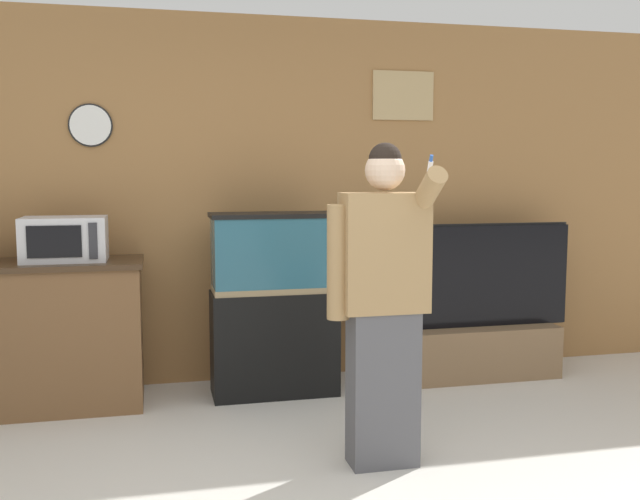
{
  "coord_description": "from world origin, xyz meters",
  "views": [
    {
      "loc": [
        -0.72,
        -2.63,
        1.51
      ],
      "look_at": [
        0.22,
        1.42,
        1.05
      ],
      "focal_mm": 40.0,
      "sensor_mm": 36.0,
      "label": 1
    }
  ],
  "objects_px": {
    "counter_island": "(43,335)",
    "tv_on_stand": "(470,333)",
    "person_standing": "(382,300)",
    "aquarium_on_stand": "(274,304)",
    "microwave": "(65,239)"
  },
  "relations": [
    {
      "from": "microwave",
      "to": "aquarium_on_stand",
      "type": "relative_size",
      "value": 0.41
    },
    {
      "from": "microwave",
      "to": "tv_on_stand",
      "type": "xyz_separation_m",
      "value": [
        2.79,
        0.03,
        -0.76
      ]
    },
    {
      "from": "counter_island",
      "to": "tv_on_stand",
      "type": "height_order",
      "value": "tv_on_stand"
    },
    {
      "from": "microwave",
      "to": "aquarium_on_stand",
      "type": "distance_m",
      "value": 1.41
    },
    {
      "from": "counter_island",
      "to": "tv_on_stand",
      "type": "bearing_deg",
      "value": 0.55
    },
    {
      "from": "aquarium_on_stand",
      "to": "tv_on_stand",
      "type": "relative_size",
      "value": 0.8
    },
    {
      "from": "aquarium_on_stand",
      "to": "tv_on_stand",
      "type": "bearing_deg",
      "value": 2.28
    },
    {
      "from": "counter_island",
      "to": "aquarium_on_stand",
      "type": "relative_size",
      "value": 1.01
    },
    {
      "from": "person_standing",
      "to": "microwave",
      "type": "bearing_deg",
      "value": 141.57
    },
    {
      "from": "tv_on_stand",
      "to": "person_standing",
      "type": "distance_m",
      "value": 1.84
    },
    {
      "from": "counter_island",
      "to": "aquarium_on_stand",
      "type": "xyz_separation_m",
      "value": [
        1.48,
        -0.03,
        0.14
      ]
    },
    {
      "from": "aquarium_on_stand",
      "to": "person_standing",
      "type": "bearing_deg",
      "value": -75.26
    },
    {
      "from": "microwave",
      "to": "person_standing",
      "type": "bearing_deg",
      "value": -38.43
    },
    {
      "from": "tv_on_stand",
      "to": "aquarium_on_stand",
      "type": "bearing_deg",
      "value": -177.72
    },
    {
      "from": "person_standing",
      "to": "counter_island",
      "type": "bearing_deg",
      "value": 143.91
    }
  ]
}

